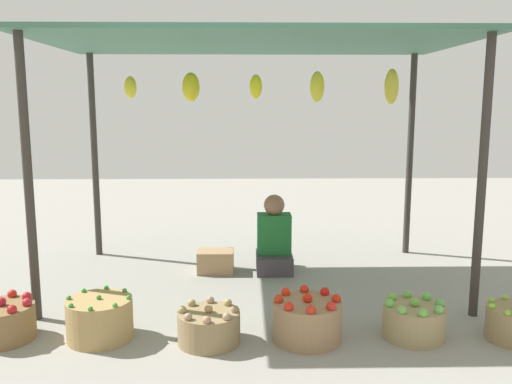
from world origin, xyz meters
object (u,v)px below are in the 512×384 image
at_px(vendor_person, 274,242).
at_px(basket_potatoes, 209,327).
at_px(basket_red_tomatoes, 307,320).
at_px(basket_green_apples, 414,321).
at_px(wooden_crate_near_vendor, 216,261).
at_px(basket_red_apples, 3,321).
at_px(basket_green_chilies, 100,319).

height_order(vendor_person, basket_potatoes, vendor_person).
height_order(basket_red_tomatoes, basket_green_apples, basket_red_tomatoes).
bearing_deg(basket_potatoes, wooden_crate_near_vendor, 91.33).
xyz_separation_m(vendor_person, basket_green_apples, (0.93, -1.62, -0.17)).
distance_m(basket_red_tomatoes, basket_green_apples, 0.78).
height_order(basket_green_apples, wooden_crate_near_vendor, basket_green_apples).
bearing_deg(basket_potatoes, basket_red_tomatoes, 2.69).
xyz_separation_m(vendor_person, basket_potatoes, (-0.56, -1.68, -0.18)).
bearing_deg(vendor_person, basket_red_tomatoes, -84.80).
xyz_separation_m(basket_red_apples, basket_green_apples, (2.98, -0.03, -0.01)).
xyz_separation_m(basket_red_tomatoes, basket_green_apples, (0.78, 0.02, -0.02)).
bearing_deg(wooden_crate_near_vendor, basket_red_tomatoes, -64.98).
bearing_deg(basket_green_apples, basket_green_chilies, 179.31).
bearing_deg(basket_potatoes, basket_green_apples, 2.12).
relative_size(vendor_person, basket_red_apples, 1.74).
height_order(vendor_person, basket_green_apples, vendor_person).
bearing_deg(wooden_crate_near_vendor, basket_red_apples, -133.35).
relative_size(basket_red_apples, basket_potatoes, 1.01).
bearing_deg(basket_red_apples, basket_green_apples, -0.57).
xyz_separation_m(basket_red_tomatoes, wooden_crate_near_vendor, (-0.74, 1.59, -0.04)).
bearing_deg(wooden_crate_near_vendor, basket_green_apples, -45.82).
xyz_separation_m(vendor_person, basket_green_chilies, (-1.35, -1.60, -0.15)).
bearing_deg(basket_potatoes, vendor_person, 71.69).
height_order(vendor_person, basket_red_tomatoes, vendor_person).
xyz_separation_m(basket_potatoes, basket_green_apples, (1.49, 0.06, 0.01)).
xyz_separation_m(basket_green_chilies, wooden_crate_near_vendor, (0.76, 1.54, -0.04)).
distance_m(basket_potatoes, wooden_crate_near_vendor, 1.63).
bearing_deg(basket_green_apples, basket_potatoes, -177.88).
xyz_separation_m(basket_red_apples, basket_green_chilies, (0.70, -0.00, 0.02)).
distance_m(basket_red_apples, basket_green_chilies, 0.70).
bearing_deg(basket_green_apples, basket_red_tomatoes, -178.39).
distance_m(vendor_person, basket_green_apples, 1.88).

